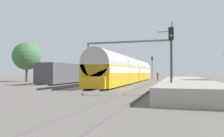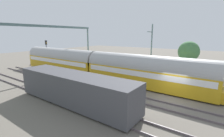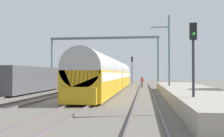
% 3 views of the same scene
% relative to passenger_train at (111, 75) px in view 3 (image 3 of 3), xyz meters
% --- Properties ---
extents(ground, '(120.00, 120.00, 0.00)m').
position_rel_passenger_train_xyz_m(ground, '(-2.13, -12.03, -1.97)').
color(ground, '#6A6359').
extents(track_west, '(1.52, 60.00, 0.16)m').
position_rel_passenger_train_xyz_m(track_west, '(-4.27, -12.03, -1.89)').
color(track_west, '#64585C').
rests_on(track_west, ground).
extents(track_east, '(1.52, 60.00, 0.16)m').
position_rel_passenger_train_xyz_m(track_east, '(0.00, -12.03, -1.89)').
color(track_east, '#64585C').
rests_on(track_east, ground).
extents(track_far_east, '(1.52, 60.00, 0.16)m').
position_rel_passenger_train_xyz_m(track_far_east, '(4.27, -12.03, -1.89)').
color(track_far_east, '#64585C').
rests_on(track_far_east, ground).
extents(platform, '(4.40, 28.00, 0.90)m').
position_rel_passenger_train_xyz_m(platform, '(8.08, -10.03, -1.52)').
color(platform, '#A39989').
rests_on(platform, ground).
extents(passenger_train, '(2.93, 32.85, 3.82)m').
position_rel_passenger_train_xyz_m(passenger_train, '(0.00, 0.00, 0.00)').
color(passenger_train, gold).
rests_on(passenger_train, ground).
extents(freight_car, '(2.80, 13.00, 2.70)m').
position_rel_passenger_train_xyz_m(freight_car, '(-8.53, -4.93, -0.50)').
color(freight_car, '#47474C').
rests_on(freight_car, ground).
extents(person_crossing, '(0.46, 0.44, 1.73)m').
position_rel_passenger_train_xyz_m(person_crossing, '(3.83, 7.12, -0.94)').
color(person_crossing, '#282828').
rests_on(person_crossing, ground).
extents(railway_signal_near, '(0.36, 0.30, 4.82)m').
position_rel_passenger_train_xyz_m(railway_signal_near, '(6.77, -18.47, 1.12)').
color(railway_signal_near, '#2D2D33').
rests_on(railway_signal_near, ground).
extents(railway_signal_far, '(0.36, 0.30, 5.22)m').
position_rel_passenger_train_xyz_m(railway_signal_far, '(1.92, 15.42, 1.35)').
color(railway_signal_far, '#2D2D33').
rests_on(railway_signal_far, ground).
extents(catenary_gantry, '(17.20, 0.28, 7.86)m').
position_rel_passenger_train_xyz_m(catenary_gantry, '(-2.13, 7.38, 3.97)').
color(catenary_gantry, slate).
rests_on(catenary_gantry, ground).
extents(catenary_pole_east_mid, '(1.90, 0.20, 8.00)m').
position_rel_passenger_train_xyz_m(catenary_pole_east_mid, '(6.62, -6.17, 2.18)').
color(catenary_pole_east_mid, slate).
rests_on(catenary_pole_east_mid, ground).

